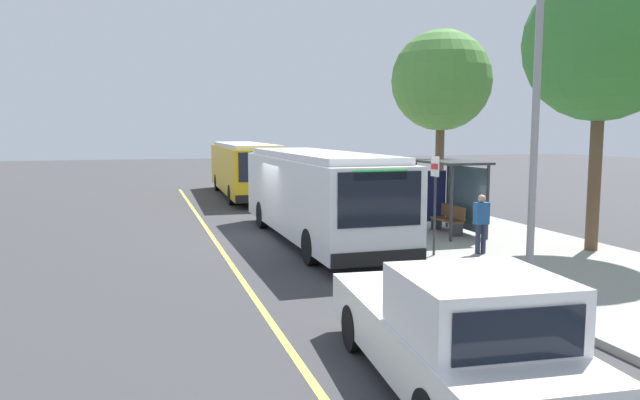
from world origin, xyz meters
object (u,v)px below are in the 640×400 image
object	(u,v)px
transit_bus_main	(317,193)
transit_bus_second	(244,167)
pickup_truck	(453,333)
pedestrian_commuter	(481,220)
route_sign_post	(435,191)
waiting_bench	(449,219)

from	to	relation	value
transit_bus_main	transit_bus_second	size ratio (longest dim) A/B	0.88
transit_bus_main	pickup_truck	world-z (taller)	transit_bus_main
transit_bus_second	pedestrian_commuter	distance (m)	18.50
route_sign_post	pedestrian_commuter	xyz separation A→B (m)	(0.18, 1.38, -0.84)
transit_bus_main	pickup_truck	xyz separation A→B (m)	(11.52, -1.44, -0.76)
transit_bus_second	route_sign_post	size ratio (longest dim) A/B	4.33
transit_bus_second	pickup_truck	world-z (taller)	transit_bus_second
transit_bus_main	transit_bus_second	xyz separation A→B (m)	(-14.19, 0.01, 0.00)
transit_bus_second	route_sign_post	world-z (taller)	same
transit_bus_main	transit_bus_second	bearing A→B (deg)	179.96
waiting_bench	route_sign_post	distance (m)	4.11
transit_bus_second	pedestrian_commuter	xyz separation A→B (m)	(18.12, 3.70, -0.50)
route_sign_post	pedestrian_commuter	size ratio (longest dim) A/B	1.66
pickup_truck	waiting_bench	bearing A→B (deg)	151.36
transit_bus_main	waiting_bench	world-z (taller)	transit_bus_main
transit_bus_main	transit_bus_second	distance (m)	14.19
pickup_truck	pedestrian_commuter	xyz separation A→B (m)	(-7.59, 5.14, 0.26)
waiting_bench	route_sign_post	size ratio (longest dim) A/B	0.57
pickup_truck	waiting_bench	xyz separation A→B (m)	(-10.96, 5.99, -0.22)
transit_bus_second	waiting_bench	bearing A→B (deg)	17.10
route_sign_post	transit_bus_second	bearing A→B (deg)	-172.66
route_sign_post	waiting_bench	bearing A→B (deg)	145.11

